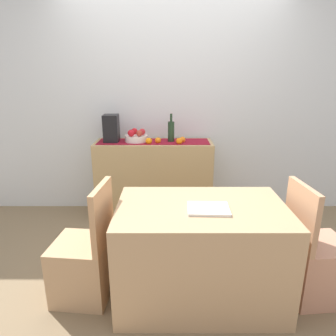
# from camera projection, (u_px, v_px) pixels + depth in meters

# --- Properties ---
(ground_plane) EXTENTS (6.40, 6.40, 0.02)m
(ground_plane) POSITION_uv_depth(u_px,v_px,m) (174.00, 260.00, 2.78)
(ground_plane) COLOR #826B4E
(ground_plane) RESTS_ON ground
(room_wall_rear) EXTENTS (6.40, 0.06, 2.70)m
(room_wall_rear) POSITION_uv_depth(u_px,v_px,m) (172.00, 98.00, 3.49)
(room_wall_rear) COLOR silver
(room_wall_rear) RESTS_ON ground
(sideboard_console) EXTENTS (1.31, 0.42, 0.89)m
(sideboard_console) POSITION_uv_depth(u_px,v_px,m) (154.00, 179.00, 3.52)
(sideboard_console) COLOR tan
(sideboard_console) RESTS_ON ground
(table_runner) EXTENTS (1.23, 0.32, 0.01)m
(table_runner) POSITION_uv_depth(u_px,v_px,m) (153.00, 142.00, 3.38)
(table_runner) COLOR maroon
(table_runner) RESTS_ON sideboard_console
(fruit_bowl) EXTENTS (0.25, 0.25, 0.07)m
(fruit_bowl) POSITION_uv_depth(u_px,v_px,m) (136.00, 138.00, 3.37)
(fruit_bowl) COLOR white
(fruit_bowl) RESTS_ON table_runner
(apple_rear) EXTENTS (0.07, 0.07, 0.07)m
(apple_rear) POSITION_uv_depth(u_px,v_px,m) (134.00, 131.00, 3.41)
(apple_rear) COLOR red
(apple_rear) RESTS_ON fruit_bowl
(apple_upper) EXTENTS (0.07, 0.07, 0.07)m
(apple_upper) POSITION_uv_depth(u_px,v_px,m) (141.00, 132.00, 3.36)
(apple_upper) COLOR red
(apple_upper) RESTS_ON fruit_bowl
(apple_left) EXTENTS (0.08, 0.08, 0.08)m
(apple_left) POSITION_uv_depth(u_px,v_px,m) (131.00, 133.00, 3.29)
(apple_left) COLOR red
(apple_left) RESTS_ON fruit_bowl
(apple_center) EXTENTS (0.07, 0.07, 0.07)m
(apple_center) POSITION_uv_depth(u_px,v_px,m) (139.00, 133.00, 3.29)
(apple_center) COLOR #A7382B
(apple_center) RESTS_ON fruit_bowl
(wine_bottle) EXTENTS (0.07, 0.07, 0.31)m
(wine_bottle) POSITION_uv_depth(u_px,v_px,m) (170.00, 131.00, 3.35)
(wine_bottle) COLOR #213822
(wine_bottle) RESTS_ON sideboard_console
(coffee_maker) EXTENTS (0.16, 0.18, 0.30)m
(coffee_maker) POSITION_uv_depth(u_px,v_px,m) (111.00, 128.00, 3.34)
(coffee_maker) COLOR black
(coffee_maker) RESTS_ON sideboard_console
(orange_loose_near_bowl) EXTENTS (0.07, 0.07, 0.07)m
(orange_loose_near_bowl) POSITION_uv_depth(u_px,v_px,m) (148.00, 141.00, 3.27)
(orange_loose_near_bowl) COLOR orange
(orange_loose_near_bowl) RESTS_ON sideboard_console
(orange_loose_mid) EXTENTS (0.07, 0.07, 0.07)m
(orange_loose_mid) POSITION_uv_depth(u_px,v_px,m) (179.00, 141.00, 3.26)
(orange_loose_mid) COLOR orange
(orange_loose_mid) RESTS_ON sideboard_console
(orange_loose_end) EXTENTS (0.07, 0.07, 0.07)m
(orange_loose_end) POSITION_uv_depth(u_px,v_px,m) (182.00, 140.00, 3.34)
(orange_loose_end) COLOR orange
(orange_loose_end) RESTS_ON sideboard_console
(orange_loose_far) EXTENTS (0.07, 0.07, 0.07)m
(orange_loose_far) POSITION_uv_depth(u_px,v_px,m) (157.00, 140.00, 3.30)
(orange_loose_far) COLOR orange
(orange_loose_far) RESTS_ON sideboard_console
(dining_table) EXTENTS (1.19, 0.75, 0.74)m
(dining_table) POSITION_uv_depth(u_px,v_px,m) (200.00, 252.00, 2.22)
(dining_table) COLOR tan
(dining_table) RESTS_ON ground
(open_book) EXTENTS (0.29, 0.22, 0.02)m
(open_book) POSITION_uv_depth(u_px,v_px,m) (208.00, 209.00, 2.05)
(open_book) COLOR white
(open_book) RESTS_ON dining_table
(chair_near_window) EXTENTS (0.44, 0.44, 0.90)m
(chair_near_window) POSITION_uv_depth(u_px,v_px,m) (84.00, 264.00, 2.25)
(chair_near_window) COLOR tan
(chair_near_window) RESTS_ON ground
(chair_by_corner) EXTENTS (0.43, 0.43, 0.90)m
(chair_by_corner) POSITION_uv_depth(u_px,v_px,m) (314.00, 264.00, 2.26)
(chair_by_corner) COLOR tan
(chair_by_corner) RESTS_ON ground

